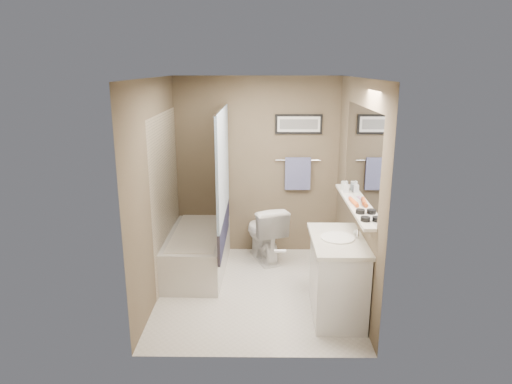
{
  "coord_description": "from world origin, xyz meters",
  "views": [
    {
      "loc": [
        0.06,
        -4.79,
        2.52
      ],
      "look_at": [
        0.0,
        0.15,
        1.15
      ],
      "focal_mm": 32.0,
      "sensor_mm": 36.0,
      "label": 1
    }
  ],
  "objects_px": {
    "hair_brush_front": "(354,203)",
    "glass_jar": "(345,186)",
    "vanity": "(337,278)",
    "toilet": "(264,232)",
    "candle_bowl_near": "(365,219)",
    "candle_bowl_far": "(360,211)",
    "soap_bottle": "(346,186)",
    "hair_brush_back": "(353,201)",
    "bathtub": "(197,251)"
  },
  "relations": [
    {
      "from": "bathtub",
      "to": "vanity",
      "type": "bearing_deg",
      "value": -31.83
    },
    {
      "from": "toilet",
      "to": "candle_bowl_far",
      "type": "bearing_deg",
      "value": 102.98
    },
    {
      "from": "candle_bowl_far",
      "to": "hair_brush_front",
      "type": "distance_m",
      "value": 0.29
    },
    {
      "from": "candle_bowl_near",
      "to": "glass_jar",
      "type": "height_order",
      "value": "glass_jar"
    },
    {
      "from": "glass_jar",
      "to": "hair_brush_back",
      "type": "bearing_deg",
      "value": -90.0
    },
    {
      "from": "bathtub",
      "to": "toilet",
      "type": "height_order",
      "value": "toilet"
    },
    {
      "from": "glass_jar",
      "to": "soap_bottle",
      "type": "height_order",
      "value": "soap_bottle"
    },
    {
      "from": "bathtub",
      "to": "candle_bowl_near",
      "type": "height_order",
      "value": "candle_bowl_near"
    },
    {
      "from": "toilet",
      "to": "vanity",
      "type": "distance_m",
      "value": 1.58
    },
    {
      "from": "toilet",
      "to": "candle_bowl_far",
      "type": "height_order",
      "value": "candle_bowl_far"
    },
    {
      "from": "candle_bowl_near",
      "to": "soap_bottle",
      "type": "distance_m",
      "value": 1.02
    },
    {
      "from": "toilet",
      "to": "glass_jar",
      "type": "distance_m",
      "value": 1.33
    },
    {
      "from": "bathtub",
      "to": "glass_jar",
      "type": "distance_m",
      "value": 2.02
    },
    {
      "from": "toilet",
      "to": "hair_brush_back",
      "type": "xyz_separation_m",
      "value": [
        0.93,
        -1.07,
        0.76
      ]
    },
    {
      "from": "hair_brush_front",
      "to": "glass_jar",
      "type": "relative_size",
      "value": 2.2
    },
    {
      "from": "candle_bowl_near",
      "to": "bathtub",
      "type": "bearing_deg",
      "value": 143.72
    },
    {
      "from": "hair_brush_back",
      "to": "hair_brush_front",
      "type": "bearing_deg",
      "value": -90.0
    },
    {
      "from": "candle_bowl_far",
      "to": "hair_brush_back",
      "type": "xyz_separation_m",
      "value": [
        0.0,
        0.35,
        0.0
      ]
    },
    {
      "from": "bathtub",
      "to": "glass_jar",
      "type": "xyz_separation_m",
      "value": [
        1.79,
        -0.19,
        0.92
      ]
    },
    {
      "from": "bathtub",
      "to": "toilet",
      "type": "bearing_deg",
      "value": 23.26
    },
    {
      "from": "hair_brush_back",
      "to": "soap_bottle",
      "type": "xyz_separation_m",
      "value": [
        0.0,
        0.43,
        0.05
      ]
    },
    {
      "from": "hair_brush_back",
      "to": "candle_bowl_near",
      "type": "bearing_deg",
      "value": -90.0
    },
    {
      "from": "vanity",
      "to": "glass_jar",
      "type": "relative_size",
      "value": 9.0
    },
    {
      "from": "vanity",
      "to": "hair_brush_front",
      "type": "bearing_deg",
      "value": 56.71
    },
    {
      "from": "vanity",
      "to": "toilet",
      "type": "bearing_deg",
      "value": 119.73
    },
    {
      "from": "bathtub",
      "to": "hair_brush_back",
      "type": "bearing_deg",
      "value": -20.61
    },
    {
      "from": "toilet",
      "to": "glass_jar",
      "type": "bearing_deg",
      "value": 130.0
    },
    {
      "from": "vanity",
      "to": "candle_bowl_far",
      "type": "bearing_deg",
      "value": -6.22
    },
    {
      "from": "bathtub",
      "to": "candle_bowl_near",
      "type": "xyz_separation_m",
      "value": [
        1.79,
        -1.31,
        0.89
      ]
    },
    {
      "from": "bathtub",
      "to": "candle_bowl_near",
      "type": "relative_size",
      "value": 16.67
    },
    {
      "from": "bathtub",
      "to": "hair_brush_front",
      "type": "height_order",
      "value": "hair_brush_front"
    },
    {
      "from": "candle_bowl_near",
      "to": "candle_bowl_far",
      "type": "distance_m",
      "value": 0.23
    },
    {
      "from": "vanity",
      "to": "hair_brush_back",
      "type": "relative_size",
      "value": 4.09
    },
    {
      "from": "candle_bowl_far",
      "to": "hair_brush_front",
      "type": "height_order",
      "value": "hair_brush_front"
    },
    {
      "from": "bathtub",
      "to": "hair_brush_front",
      "type": "xyz_separation_m",
      "value": [
        1.79,
        -0.79,
        0.89
      ]
    },
    {
      "from": "hair_brush_front",
      "to": "glass_jar",
      "type": "height_order",
      "value": "glass_jar"
    },
    {
      "from": "vanity",
      "to": "bathtub",
      "type": "bearing_deg",
      "value": 148.14
    },
    {
      "from": "toilet",
      "to": "candle_bowl_near",
      "type": "relative_size",
      "value": 8.48
    },
    {
      "from": "candle_bowl_far",
      "to": "hair_brush_back",
      "type": "height_order",
      "value": "hair_brush_back"
    },
    {
      "from": "toilet",
      "to": "candle_bowl_near",
      "type": "bearing_deg",
      "value": 99.17
    },
    {
      "from": "hair_brush_front",
      "to": "hair_brush_back",
      "type": "relative_size",
      "value": 1.0
    },
    {
      "from": "bathtub",
      "to": "hair_brush_front",
      "type": "relative_size",
      "value": 6.82
    },
    {
      "from": "candle_bowl_near",
      "to": "hair_brush_back",
      "type": "xyz_separation_m",
      "value": [
        0.0,
        0.58,
        0.0
      ]
    },
    {
      "from": "toilet",
      "to": "soap_bottle",
      "type": "relative_size",
      "value": 5.65
    },
    {
      "from": "candle_bowl_near",
      "to": "candle_bowl_far",
      "type": "bearing_deg",
      "value": 90.0
    },
    {
      "from": "glass_jar",
      "to": "hair_brush_front",
      "type": "bearing_deg",
      "value": -90.0
    },
    {
      "from": "bathtub",
      "to": "candle_bowl_near",
      "type": "distance_m",
      "value": 2.38
    },
    {
      "from": "toilet",
      "to": "candle_bowl_near",
      "type": "xyz_separation_m",
      "value": [
        0.93,
        -1.65,
        0.75
      ]
    },
    {
      "from": "candle_bowl_near",
      "to": "soap_bottle",
      "type": "height_order",
      "value": "soap_bottle"
    },
    {
      "from": "bathtub",
      "to": "glass_jar",
      "type": "relative_size",
      "value": 15.0
    }
  ]
}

